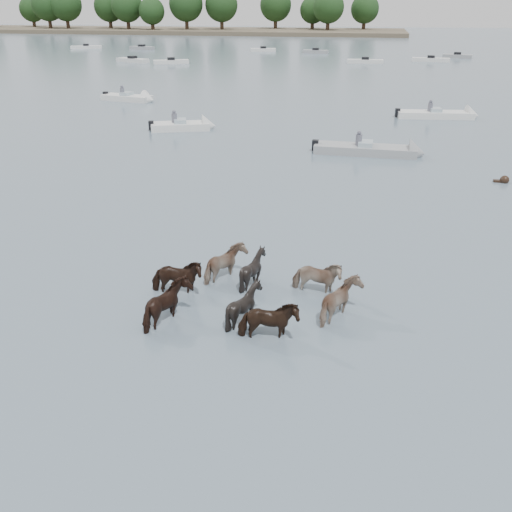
# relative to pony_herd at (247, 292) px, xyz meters

# --- Properties ---
(ground) EXTENTS (400.00, 400.00, 0.00)m
(ground) POSITION_rel_pony_herd_xyz_m (1.02, -0.59, -0.44)
(ground) COLOR #4A5E6B
(ground) RESTS_ON ground
(shoreline) EXTENTS (160.00, 30.00, 1.00)m
(shoreline) POSITION_rel_pony_herd_xyz_m (-68.98, 149.41, 0.06)
(shoreline) COLOR #4C4233
(shoreline) RESTS_ON ground
(pony_herd) EXTENTS (6.32, 4.35, 1.38)m
(pony_herd) POSITION_rel_pony_herd_xyz_m (0.00, 0.00, 0.00)
(pony_herd) COLOR black
(pony_herd) RESTS_ON ground
(swimming_pony) EXTENTS (0.72, 0.44, 0.44)m
(swimming_pony) POSITION_rel_pony_herd_xyz_m (9.67, 14.17, -0.33)
(swimming_pony) COLOR black
(swimming_pony) RESTS_ON ground
(motorboat_a) EXTENTS (4.65, 2.98, 1.92)m
(motorboat_a) POSITION_rel_pony_herd_xyz_m (-8.92, 22.98, -0.21)
(motorboat_a) COLOR silver
(motorboat_a) RESTS_ON ground
(motorboat_b) EXTENTS (6.43, 1.80, 1.92)m
(motorboat_b) POSITION_rel_pony_herd_xyz_m (3.78, 18.48, -0.21)
(motorboat_b) COLOR gray
(motorboat_b) RESTS_ON ground
(motorboat_c) EXTENTS (6.26, 2.29, 1.92)m
(motorboat_c) POSITION_rel_pony_herd_xyz_m (8.69, 30.74, -0.21)
(motorboat_c) COLOR silver
(motorboat_c) RESTS_ON ground
(motorboat_f) EXTENTS (5.24, 2.48, 1.92)m
(motorboat_f) POSITION_rel_pony_herd_xyz_m (-17.40, 33.47, -0.21)
(motorboat_f) COLOR silver
(motorboat_f) RESTS_ON ground
(distant_flotilla) EXTENTS (108.12, 26.83, 0.93)m
(distant_flotilla) POSITION_rel_pony_herd_xyz_m (0.96, 77.29, -0.18)
(distant_flotilla) COLOR silver
(distant_flotilla) RESTS_ON ground
(treeline) EXTENTS (147.96, 21.30, 12.06)m
(treeline) POSITION_rel_pony_herd_xyz_m (-70.03, 149.26, 6.36)
(treeline) COLOR #382619
(treeline) RESTS_ON ground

